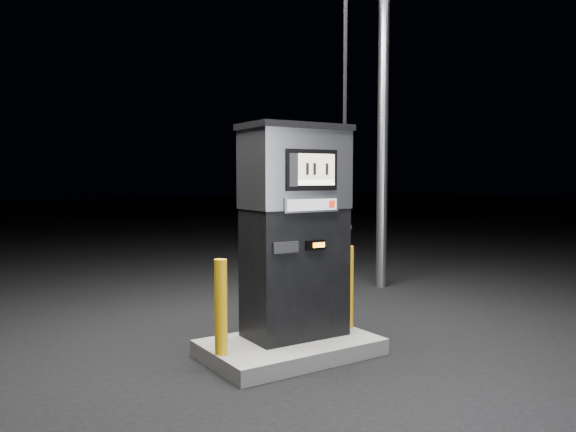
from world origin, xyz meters
TOP-DOWN VIEW (x-y plane):
  - ground at (0.00, 0.00)m, footprint 80.00×80.00m
  - pump_island at (0.00, 0.00)m, footprint 1.60×1.00m
  - fuel_dispenser at (0.12, 0.10)m, footprint 1.12×0.63m
  - bollard_left at (-0.74, -0.04)m, footprint 0.15×0.15m
  - bollard_right at (0.74, 0.04)m, footprint 0.14×0.14m

SIDE VIEW (x-z plane):
  - ground at x=0.00m, z-range 0.00..0.00m
  - pump_island at x=0.00m, z-range 0.00..0.15m
  - bollard_left at x=-0.74m, z-range 0.15..0.98m
  - bollard_right at x=0.74m, z-range 0.15..0.99m
  - fuel_dispenser at x=0.12m, z-range -0.91..3.30m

